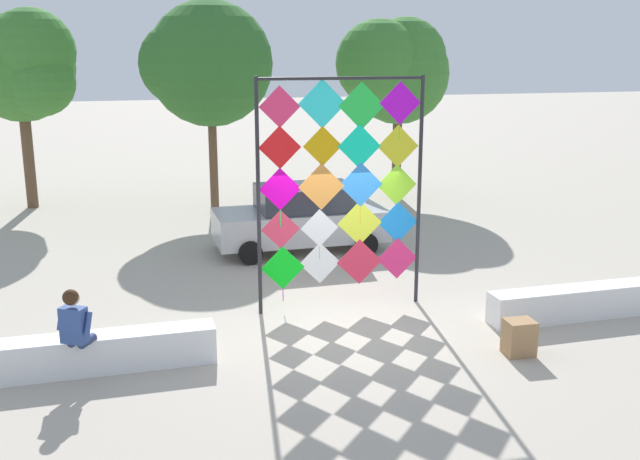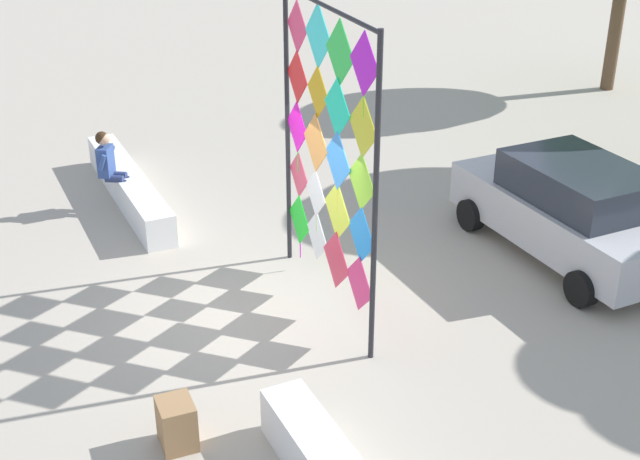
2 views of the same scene
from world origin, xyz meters
name	(u,v)px [view 1 (image 1 of 2)]	position (x,y,z in m)	size (l,w,h in m)	color
ground	(350,329)	(0.00, 0.00, 0.00)	(120.00, 120.00, 0.00)	#ADA393
plaza_ledge_left	(70,355)	(-4.49, -0.55, 0.28)	(4.24, 0.50, 0.56)	white
plaza_ledge_right	(600,300)	(4.49, -0.55, 0.28)	(4.24, 0.50, 0.56)	white
kite_display_rack	(342,182)	(0.17, 1.10, 2.35)	(3.01, 0.23, 4.19)	#232328
seated_vendor	(78,327)	(-4.33, -0.85, 0.82)	(0.63, 0.68, 1.41)	navy
parked_car	(302,218)	(0.45, 5.14, 0.78)	(3.98, 1.92, 1.54)	#B7B7BC
cardboard_box_large	(519,337)	(2.20, -1.71, 0.28)	(0.44, 0.38, 0.56)	#9E754C
tree_palm_like	(395,70)	(4.76, 10.39, 4.01)	(3.63, 3.23, 5.61)	brown
tree_broadleaf	(209,61)	(-0.97, 10.13, 4.31)	(3.73, 3.72, 6.00)	brown
tree_far_right	(26,66)	(-5.98, 11.72, 4.17)	(3.17, 3.30, 5.78)	brown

